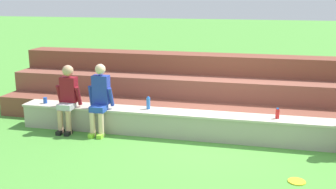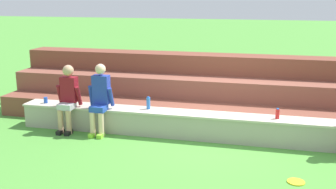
% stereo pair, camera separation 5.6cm
% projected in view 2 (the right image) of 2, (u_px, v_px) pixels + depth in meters
% --- Properties ---
extents(ground_plane, '(80.00, 80.00, 0.00)m').
position_uv_depth(ground_plane, '(216.00, 143.00, 7.87)').
color(ground_plane, '#4C9338').
extents(stone_seating_wall, '(8.32, 0.51, 0.51)m').
position_uv_depth(stone_seating_wall, '(217.00, 126.00, 8.03)').
color(stone_seating_wall, '#A8A08E').
rests_on(stone_seating_wall, ground).
extents(brick_bleachers, '(10.35, 2.03, 1.39)m').
position_uv_depth(brick_bleachers, '(227.00, 94.00, 9.50)').
color(brick_bleachers, brown).
rests_on(brick_bleachers, ground).
extents(person_far_left, '(0.51, 0.54, 1.39)m').
position_uv_depth(person_far_left, '(68.00, 96.00, 8.42)').
color(person_far_left, tan).
rests_on(person_far_left, ground).
extents(person_left_of_center, '(0.51, 0.54, 1.44)m').
position_uv_depth(person_left_of_center, '(100.00, 97.00, 8.26)').
color(person_left_of_center, beige).
rests_on(person_left_of_center, ground).
extents(water_bottle_near_right, '(0.08, 0.08, 0.20)m').
position_uv_depth(water_bottle_near_right, '(277.00, 114.00, 7.69)').
color(water_bottle_near_right, red).
rests_on(water_bottle_near_right, stone_seating_wall).
extents(water_bottle_mid_left, '(0.08, 0.08, 0.26)m').
position_uv_depth(water_bottle_mid_left, '(148.00, 103.00, 8.34)').
color(water_bottle_mid_left, blue).
rests_on(water_bottle_mid_left, stone_seating_wall).
extents(plastic_cup_left_end, '(0.08, 0.08, 0.13)m').
position_uv_depth(plastic_cup_left_end, '(46.00, 100.00, 8.81)').
color(plastic_cup_left_end, blue).
rests_on(plastic_cup_left_end, stone_seating_wall).
extents(frisbee, '(0.27, 0.27, 0.02)m').
position_uv_depth(frisbee, '(296.00, 182.00, 6.23)').
color(frisbee, yellow).
rests_on(frisbee, ground).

